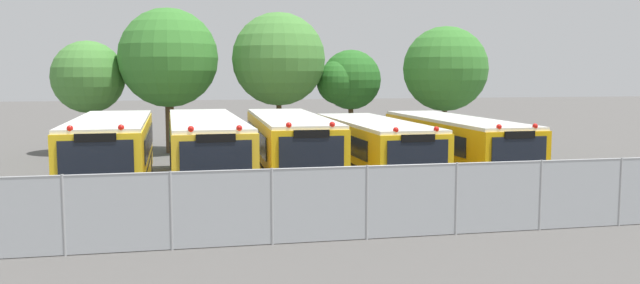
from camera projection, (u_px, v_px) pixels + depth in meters
name	position (u px, v px, depth m)	size (l,w,h in m)	color
ground_plane	(292.00, 184.00, 24.97)	(160.00, 160.00, 0.00)	#514F4C
school_bus_0	(112.00, 152.00, 23.23)	(2.67, 10.00, 2.76)	yellow
school_bus_1	(205.00, 149.00, 24.23)	(2.75, 11.56, 2.73)	yellow
school_bus_2	(289.00, 147.00, 24.81)	(2.77, 10.34, 2.74)	yellow
school_bus_3	(373.00, 148.00, 25.29)	(2.60, 9.70, 2.53)	yellow
school_bus_4	(454.00, 145.00, 26.35)	(2.56, 10.35, 2.57)	#EAA80C
tree_0	(87.00, 76.00, 34.22)	(3.78, 3.78, 5.90)	#4C3823
tree_1	(171.00, 59.00, 34.43)	(5.18, 5.18, 7.60)	#4C3823
tree_2	(277.00, 58.00, 35.22)	(4.99, 4.99, 7.45)	#4C3823
tree_3	(348.00, 81.00, 36.42)	(3.68, 3.32, 5.50)	#4C3823
tree_4	(446.00, 67.00, 35.62)	(4.58, 4.58, 6.73)	#4C3823
chainlink_fence	(367.00, 201.00, 16.63)	(19.41, 0.07, 1.91)	#9EA0A3
traffic_cone	(377.00, 223.00, 17.46)	(0.37, 0.37, 0.48)	#EA5914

